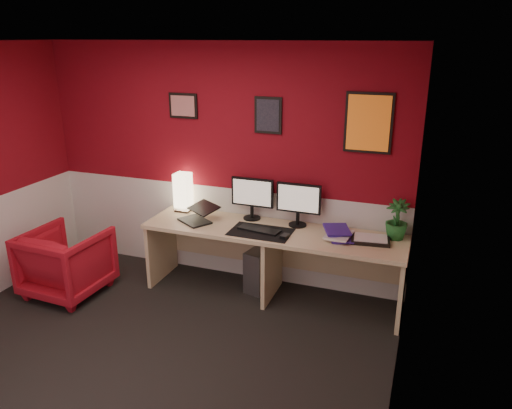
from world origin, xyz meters
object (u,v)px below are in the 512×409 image
(zen_tray, at_px, (371,240))
(monitor_right, at_px, (298,198))
(monitor_left, at_px, (252,192))
(pc_tower, at_px, (263,268))
(potted_plant, at_px, (397,220))
(laptop, at_px, (194,212))
(shoji_lamp, at_px, (183,193))
(desk, at_px, (272,264))
(armchair, at_px, (67,262))

(zen_tray, bearing_deg, monitor_right, 167.93)
(monitor_left, xyz_separation_m, pc_tower, (0.15, -0.08, -0.80))
(potted_plant, bearing_deg, zen_tray, -143.97)
(laptop, height_order, monitor_left, monitor_left)
(laptop, xyz_separation_m, potted_plant, (1.98, 0.25, 0.08))
(monitor_right, relative_size, potted_plant, 1.53)
(laptop, distance_m, monitor_right, 1.07)
(laptop, bearing_deg, monitor_left, 60.78)
(shoji_lamp, relative_size, pc_tower, 0.89)
(monitor_right, bearing_deg, monitor_left, 176.97)
(monitor_left, distance_m, pc_tower, 0.81)
(shoji_lamp, height_order, potted_plant, shoji_lamp)
(desk, distance_m, pc_tower, 0.26)
(armchair, bearing_deg, monitor_right, -156.27)
(desk, height_order, monitor_right, monitor_right)
(pc_tower, bearing_deg, zen_tray, 7.36)
(monitor_left, relative_size, armchair, 0.77)
(laptop, height_order, monitor_right, monitor_right)
(laptop, height_order, zen_tray, laptop)
(shoji_lamp, height_order, pc_tower, shoji_lamp)
(zen_tray, height_order, potted_plant, potted_plant)
(shoji_lamp, height_order, laptop, shoji_lamp)
(potted_plant, bearing_deg, armchair, -165.21)
(monitor_left, bearing_deg, desk, -37.53)
(monitor_right, xyz_separation_m, zen_tray, (0.75, -0.16, -0.28))
(monitor_left, bearing_deg, monitor_right, -3.03)
(zen_tray, xyz_separation_m, armchair, (-2.95, -0.68, -0.40))
(shoji_lamp, relative_size, potted_plant, 1.05)
(zen_tray, relative_size, pc_tower, 0.78)
(shoji_lamp, bearing_deg, laptop, -45.70)
(monitor_left, relative_size, potted_plant, 1.53)
(shoji_lamp, bearing_deg, monitor_left, 0.97)
(desk, relative_size, armchair, 3.44)
(potted_plant, bearing_deg, pc_tower, -177.95)
(monitor_left, height_order, monitor_right, same)
(monitor_right, bearing_deg, zen_tray, -12.07)
(zen_tray, distance_m, armchair, 3.06)
(monitor_right, distance_m, zen_tray, 0.81)
(shoji_lamp, distance_m, armchair, 1.39)
(zen_tray, relative_size, armchair, 0.46)
(desk, bearing_deg, laptop, -176.23)
(zen_tray, height_order, pc_tower, zen_tray)
(monitor_left, xyz_separation_m, monitor_right, (0.50, -0.03, 0.00))
(shoji_lamp, height_order, monitor_right, monitor_right)
(desk, distance_m, shoji_lamp, 1.25)
(potted_plant, bearing_deg, desk, -170.26)
(shoji_lamp, bearing_deg, armchair, -137.05)
(potted_plant, height_order, armchair, potted_plant)
(laptop, bearing_deg, zen_tray, 35.34)
(shoji_lamp, bearing_deg, pc_tower, -4.09)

